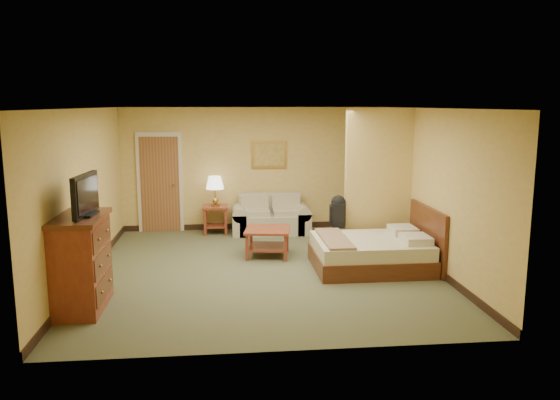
{
  "coord_description": "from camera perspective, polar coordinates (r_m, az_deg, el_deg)",
  "views": [
    {
      "loc": [
        -0.6,
        -8.55,
        2.67
      ],
      "look_at": [
        0.34,
        0.6,
        1.04
      ],
      "focal_mm": 35.0,
      "sensor_mm": 36.0,
      "label": 1
    }
  ],
  "objects": [
    {
      "name": "baseboard",
      "position": [
        11.85,
        -2.82,
        -2.71
      ],
      "size": [
        5.5,
        0.02,
        0.12
      ],
      "primitive_type": "cube",
      "color": "black",
      "rests_on": "floor"
    },
    {
      "name": "back_wall",
      "position": [
        11.65,
        -2.87,
        3.26
      ],
      "size": [
        5.5,
        0.02,
        2.6
      ],
      "primitive_type": "cube",
      "color": "tan",
      "rests_on": "floor"
    },
    {
      "name": "coffee_table",
      "position": [
        9.67,
        -1.3,
        -3.82
      ],
      "size": [
        0.88,
        0.88,
        0.5
      ],
      "rotation": [
        0.0,
        0.0,
        -0.15
      ],
      "color": "maroon",
      "rests_on": "floor"
    },
    {
      "name": "bed",
      "position": [
        9.11,
        9.83,
        -5.35
      ],
      "size": [
        1.91,
        1.56,
        1.01
      ],
      "color": "#4B2211",
      "rests_on": "floor"
    },
    {
      "name": "partition",
      "position": [
        9.96,
        10.23,
        1.97
      ],
      "size": [
        1.2,
        0.15,
        2.6
      ],
      "primitive_type": "cube",
      "color": "tan",
      "rests_on": "floor"
    },
    {
      "name": "table_lamp",
      "position": [
        11.32,
        -6.82,
        1.73
      ],
      "size": [
        0.37,
        0.37,
        0.62
      ],
      "color": "#A27C3B",
      "rests_on": "side_table"
    },
    {
      "name": "side_table",
      "position": [
        11.43,
        -6.75,
        -1.58
      ],
      "size": [
        0.53,
        0.53,
        0.58
      ],
      "color": "maroon",
      "rests_on": "floor"
    },
    {
      "name": "dresser",
      "position": [
        7.61,
        -20.02,
        -6.13
      ],
      "size": [
        0.62,
        1.17,
        1.25
      ],
      "color": "maroon",
      "rests_on": "floor"
    },
    {
      "name": "left_wall",
      "position": [
        8.92,
        -19.73,
        0.61
      ],
      "size": [
        0.02,
        6.0,
        2.6
      ],
      "primitive_type": "cube",
      "color": "tan",
      "rests_on": "floor"
    },
    {
      "name": "tv",
      "position": [
        7.4,
        -19.68,
        0.38
      ],
      "size": [
        0.25,
        0.88,
        0.54
      ],
      "rotation": [
        0.0,
        0.0,
        -0.08
      ],
      "color": "black",
      "rests_on": "dresser"
    },
    {
      "name": "backpack",
      "position": [
        9.81,
        6.1,
        -1.06
      ],
      "size": [
        0.26,
        0.35,
        0.57
      ],
      "rotation": [
        0.0,
        0.0,
        -0.14
      ],
      "color": "black",
      "rests_on": "bed"
    },
    {
      "name": "floor",
      "position": [
        8.98,
        -1.78,
        -7.27
      ],
      "size": [
        6.0,
        6.0,
        0.0
      ],
      "primitive_type": "plane",
      "color": "#525638",
      "rests_on": "ground"
    },
    {
      "name": "right_wall",
      "position": [
        9.28,
        15.36,
        1.19
      ],
      "size": [
        0.02,
        6.0,
        2.6
      ],
      "primitive_type": "cube",
      "color": "tan",
      "rests_on": "floor"
    },
    {
      "name": "wall_picture",
      "position": [
        11.61,
        -1.15,
        4.74
      ],
      "size": [
        0.75,
        0.04,
        0.58
      ],
      "color": "#B78E3F",
      "rests_on": "back_wall"
    },
    {
      "name": "loveseat",
      "position": [
        11.42,
        -0.96,
        -2.13
      ],
      "size": [
        1.61,
        0.75,
        0.82
      ],
      "color": "tan",
      "rests_on": "floor"
    },
    {
      "name": "door",
      "position": [
        11.71,
        -12.43,
        1.75
      ],
      "size": [
        0.94,
        0.16,
        2.1
      ],
      "color": "beige",
      "rests_on": "floor"
    },
    {
      "name": "ceiling",
      "position": [
        8.57,
        -1.88,
        9.56
      ],
      "size": [
        6.0,
        6.0,
        0.0
      ],
      "primitive_type": "plane",
      "rotation": [
        3.14,
        0.0,
        0.0
      ],
      "color": "white",
      "rests_on": "back_wall"
    }
  ]
}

